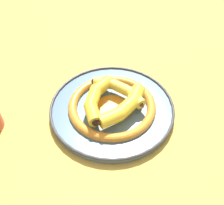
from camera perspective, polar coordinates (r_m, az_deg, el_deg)
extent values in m
plane|color=gold|center=(0.83, 0.78, 0.05)|extent=(2.80, 2.80, 0.00)
cylinder|color=slate|center=(0.80, 0.00, -1.44)|extent=(0.37, 0.37, 0.02)
torus|color=orange|center=(0.79, 0.00, -0.76)|extent=(0.26, 0.26, 0.03)
cylinder|color=orange|center=(0.79, 0.00, -0.94)|extent=(0.10, 0.10, 0.00)
torus|color=#333338|center=(0.79, 0.00, -0.89)|extent=(0.38, 0.38, 0.01)
cylinder|color=gold|center=(0.80, -2.04, 3.69)|extent=(0.07, 0.07, 0.04)
cylinder|color=gold|center=(0.77, -4.12, 0.92)|extent=(0.05, 0.07, 0.04)
cylinder|color=gold|center=(0.73, -4.18, -2.49)|extent=(0.05, 0.07, 0.04)
sphere|color=gold|center=(0.79, -3.55, 2.51)|extent=(0.04, 0.04, 0.04)
sphere|color=gold|center=(0.75, -4.73, -0.75)|extent=(0.04, 0.04, 0.04)
cone|color=#472D19|center=(0.82, -0.59, 4.82)|extent=(0.04, 0.04, 0.03)
sphere|color=black|center=(0.71, -3.59, -4.33)|extent=(0.02, 0.02, 0.02)
cylinder|color=yellow|center=(0.71, -0.54, -3.47)|extent=(0.07, 0.06, 0.04)
cylinder|color=yellow|center=(0.74, 3.03, -1.25)|extent=(0.07, 0.07, 0.04)
cylinder|color=yellow|center=(0.77, 5.15, 1.52)|extent=(0.06, 0.07, 0.04)
sphere|color=yellow|center=(0.72, 1.54, -2.58)|extent=(0.04, 0.04, 0.04)
sphere|color=yellow|center=(0.75, 4.45, 0.02)|extent=(0.04, 0.04, 0.04)
cone|color=#472D19|center=(0.70, -2.67, -4.38)|extent=(0.05, 0.04, 0.03)
sphere|color=black|center=(0.79, 5.81, 2.94)|extent=(0.02, 0.02, 0.02)
cylinder|color=gold|center=(0.77, 5.14, 0.94)|extent=(0.06, 0.07, 0.03)
cylinder|color=gold|center=(0.80, 2.05, 3.18)|extent=(0.07, 0.06, 0.03)
cylinder|color=gold|center=(0.82, -1.85, 4.31)|extent=(0.07, 0.04, 0.03)
sphere|color=gold|center=(0.79, 3.89, 2.30)|extent=(0.03, 0.03, 0.03)
sphere|color=gold|center=(0.81, 0.26, 4.03)|extent=(0.03, 0.03, 0.03)
cone|color=#472D19|center=(0.75, 6.45, -0.48)|extent=(0.04, 0.04, 0.02)
sphere|color=black|center=(0.82, -3.92, 4.57)|extent=(0.02, 0.02, 0.02)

